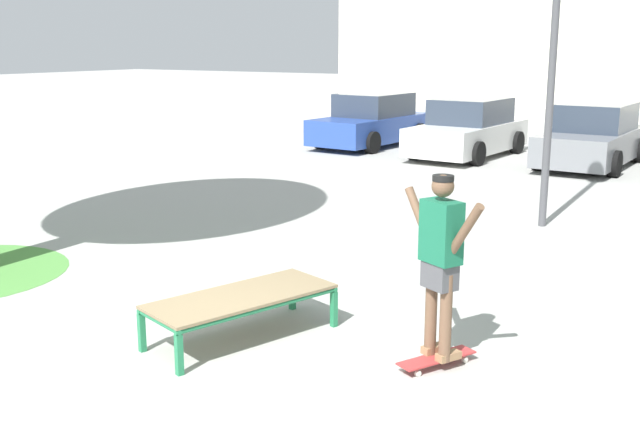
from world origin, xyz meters
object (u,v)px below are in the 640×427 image
skater (441,254)px  car_white (468,130)px  skate_box (241,299)px  skateboard (437,359)px  car_blue (372,122)px  car_grey (593,137)px

skater → car_white: skater is taller
skate_box → skateboard: skate_box is taller
skate_box → car_blue: size_ratio=0.47×
skateboard → car_white: size_ratio=0.19×
skateboard → skater: 0.99m
car_grey → skate_box: bearing=-92.2°
skate_box → skateboard: size_ratio=2.53×
skate_box → skater: (1.94, 0.39, 0.66)m
skate_box → car_white: car_white is taller
skater → car_white: size_ratio=0.39×
skateboard → car_blue: (-7.66, 13.35, 0.61)m
skater → car_white: bearing=109.5°
skate_box → skater: bearing=11.2°
skater → car_blue: size_ratio=0.39×
skateboard → car_white: (-4.54, 12.80, 0.61)m
car_blue → skateboard: bearing=-60.1°
skate_box → car_grey: size_ratio=0.48×
skate_box → car_white: (-2.60, 13.19, 0.28)m
skate_box → car_blue: (-5.73, 13.73, 0.28)m
car_grey → car_blue: bearing=175.2°
skateboard → car_grey: size_ratio=0.19×
car_blue → car_white: size_ratio=1.00×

